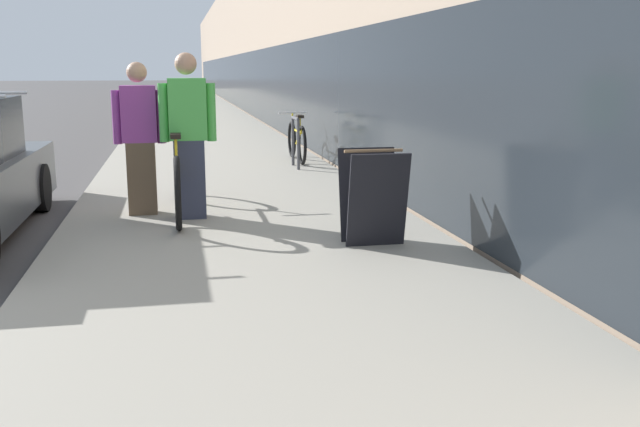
{
  "coord_description": "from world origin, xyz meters",
  "views": [
    {
      "loc": [
        4.45,
        -5.36,
        1.76
      ],
      "look_at": [
        8.03,
        12.28,
        -1.9
      ],
      "focal_mm": 40.0,
      "sensor_mm": 36.0,
      "label": 1
    }
  ],
  "objects_px": {
    "tandem_bicycle": "(177,177)",
    "cruiser_bike_nearest": "(297,141)",
    "bike_rack_hoop": "(296,137)",
    "sandwich_board_sign": "(373,196)",
    "person_bystander": "(140,139)",
    "person_rider": "(188,136)"
  },
  "relations": [
    {
      "from": "bike_rack_hoop",
      "to": "cruiser_bike_nearest",
      "type": "xyz_separation_m",
      "value": [
        0.16,
        0.83,
        -0.15
      ]
    },
    {
      "from": "tandem_bicycle",
      "to": "cruiser_bike_nearest",
      "type": "height_order",
      "value": "tandem_bicycle"
    },
    {
      "from": "person_rider",
      "to": "cruiser_bike_nearest",
      "type": "height_order",
      "value": "person_rider"
    },
    {
      "from": "person_rider",
      "to": "person_bystander",
      "type": "relative_size",
      "value": 1.06
    },
    {
      "from": "bike_rack_hoop",
      "to": "cruiser_bike_nearest",
      "type": "relative_size",
      "value": 0.48
    },
    {
      "from": "person_bystander",
      "to": "sandwich_board_sign",
      "type": "xyz_separation_m",
      "value": [
        2.19,
        -1.87,
        -0.41
      ]
    },
    {
      "from": "cruiser_bike_nearest",
      "to": "sandwich_board_sign",
      "type": "relative_size",
      "value": 1.96
    },
    {
      "from": "person_rider",
      "to": "cruiser_bike_nearest",
      "type": "xyz_separation_m",
      "value": [
        1.99,
        4.68,
        -0.54
      ]
    },
    {
      "from": "person_bystander",
      "to": "sandwich_board_sign",
      "type": "distance_m",
      "value": 2.91
    },
    {
      "from": "person_bystander",
      "to": "cruiser_bike_nearest",
      "type": "distance_m",
      "value": 5.05
    },
    {
      "from": "tandem_bicycle",
      "to": "bike_rack_hoop",
      "type": "relative_size",
      "value": 3.25
    },
    {
      "from": "tandem_bicycle",
      "to": "person_rider",
      "type": "height_order",
      "value": "person_rider"
    },
    {
      "from": "tandem_bicycle",
      "to": "sandwich_board_sign",
      "type": "distance_m",
      "value": 2.61
    },
    {
      "from": "person_bystander",
      "to": "bike_rack_hoop",
      "type": "xyz_separation_m",
      "value": [
        2.36,
        3.51,
        -0.34
      ]
    },
    {
      "from": "tandem_bicycle",
      "to": "cruiser_bike_nearest",
      "type": "bearing_deg",
      "value": 63.82
    },
    {
      "from": "bike_rack_hoop",
      "to": "tandem_bicycle",
      "type": "bearing_deg",
      "value": -119.36
    },
    {
      "from": "tandem_bicycle",
      "to": "sandwich_board_sign",
      "type": "xyz_separation_m",
      "value": [
        1.8,
        -1.89,
        0.04
      ]
    },
    {
      "from": "person_rider",
      "to": "cruiser_bike_nearest",
      "type": "relative_size",
      "value": 1.02
    },
    {
      "from": "person_bystander",
      "to": "bike_rack_hoop",
      "type": "height_order",
      "value": "person_bystander"
    },
    {
      "from": "bike_rack_hoop",
      "to": "person_bystander",
      "type": "bearing_deg",
      "value": -123.89
    },
    {
      "from": "person_rider",
      "to": "cruiser_bike_nearest",
      "type": "distance_m",
      "value": 5.11
    },
    {
      "from": "cruiser_bike_nearest",
      "to": "person_bystander",
      "type": "bearing_deg",
      "value": -120.12
    }
  ]
}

